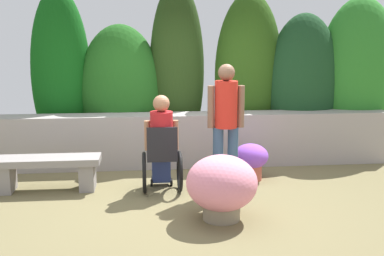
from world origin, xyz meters
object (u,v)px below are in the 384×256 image
Objects in this scene: person_standing_companion at (226,120)px; flower_pot_terracotta_by_wall at (222,186)px; stone_bench at (47,169)px; flower_pot_purple_near at (251,160)px; person_in_wheelchair at (162,147)px.

flower_pot_terracotta_by_wall is at bearing -86.95° from person_standing_companion.
stone_bench is at bearing 150.00° from flower_pot_terracotta_by_wall.
flower_pot_purple_near is 1.62m from flower_pot_terracotta_by_wall.
stone_bench is 2.54m from person_standing_companion.
flower_pot_terracotta_by_wall is at bearing -33.74° from stone_bench.
person_in_wheelchair is at bearing -174.64° from person_standing_companion.
flower_pot_terracotta_by_wall is (-0.68, -1.47, 0.09)m from flower_pot_purple_near.
person_in_wheelchair reaches higher than flower_pot_terracotta_by_wall.
person_standing_companion is 1.13m from flower_pot_terracotta_by_wall.
person_in_wheelchair is (1.57, -0.20, 0.31)m from stone_bench.
person_standing_companion reaches higher than flower_pot_terracotta_by_wall.
stone_bench is at bearing -172.85° from person_standing_companion.
person_in_wheelchair is at bearing 120.79° from flower_pot_terracotta_by_wall.
stone_bench is at bearing -176.19° from flower_pot_purple_near.
person_standing_companion reaches higher than stone_bench.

